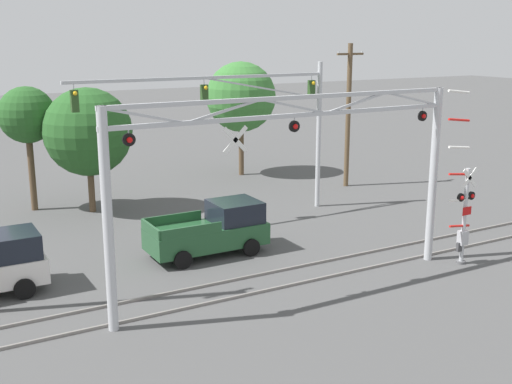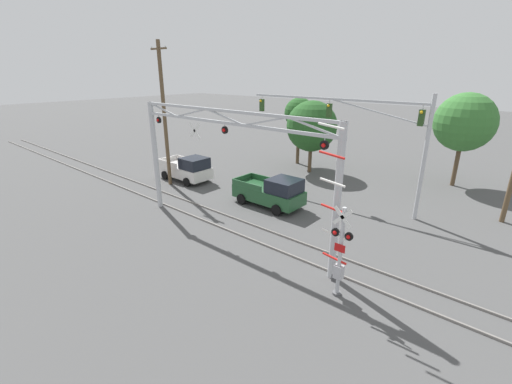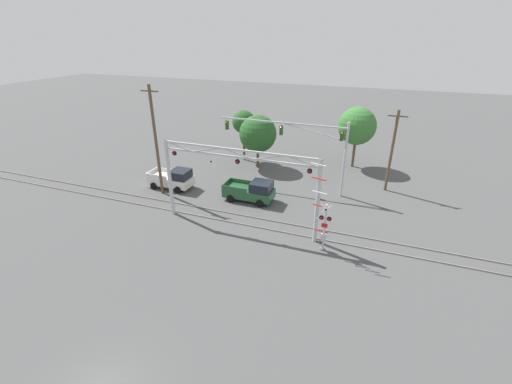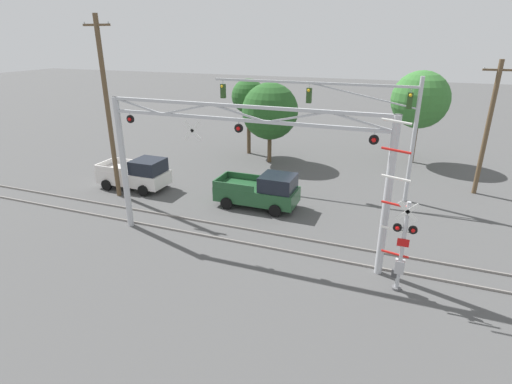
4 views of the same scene
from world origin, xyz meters
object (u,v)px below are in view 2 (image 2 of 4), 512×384
object	(u,v)px
pickup_truck_following	(187,169)
utility_pole_left	(164,115)
pickup_truck_lead	(272,192)
crossing_gantry	(226,157)
traffic_signal_span	(371,128)
background_tree_beyond_span	(465,122)
background_tree_far_right_verge	(312,126)
background_tree_far_left_verge	(299,113)
crossing_signal_mast	(338,246)

from	to	relation	value
pickup_truck_following	utility_pole_left	xyz separation A→B (m)	(-0.37, -1.50, 4.48)
pickup_truck_lead	crossing_gantry	bearing A→B (deg)	-81.59
traffic_signal_span	utility_pole_left	xyz separation A→B (m)	(-13.71, -5.60, 0.26)
traffic_signal_span	background_tree_beyond_span	distance (m)	9.48
traffic_signal_span	background_tree_far_right_verge	size ratio (longest dim) A/B	2.05
crossing_gantry	pickup_truck_following	distance (m)	11.15
pickup_truck_following	background_tree_far_left_verge	world-z (taller)	background_tree_far_left_verge
background_tree_beyond_span	pickup_truck_following	bearing A→B (deg)	-142.65
traffic_signal_span	background_tree_far_right_verge	bearing A→B (deg)	146.66
crossing_signal_mast	background_tree_far_left_verge	size ratio (longest dim) A/B	1.09
crossing_signal_mast	traffic_signal_span	distance (m)	10.86
pickup_truck_lead	background_tree_far_right_verge	bearing A→B (deg)	106.34
crossing_signal_mast	utility_pole_left	xyz separation A→B (m)	(-16.97, 4.30, 3.33)
background_tree_far_left_verge	background_tree_far_right_verge	xyz separation A→B (m)	(2.50, -1.78, -0.75)
pickup_truck_lead	background_tree_far_right_verge	size ratio (longest dim) A/B	0.77
traffic_signal_span	pickup_truck_lead	bearing A→B (deg)	-138.48
traffic_signal_span	background_tree_far_left_verge	size ratio (longest dim) A/B	2.04
crossing_gantry	crossing_signal_mast	bearing A→B (deg)	-7.85
background_tree_beyond_span	background_tree_far_right_verge	size ratio (longest dim) A/B	1.14
crossing_signal_mast	traffic_signal_span	bearing A→B (deg)	108.20
traffic_signal_span	utility_pole_left	world-z (taller)	utility_pole_left
pickup_truck_following	background_tree_far_left_verge	distance (m)	11.85
crossing_gantry	background_tree_far_right_verge	size ratio (longest dim) A/B	2.10
crossing_gantry	traffic_signal_span	size ratio (longest dim) A/B	1.02
utility_pole_left	pickup_truck_lead	bearing A→B (deg)	9.58
traffic_signal_span	utility_pole_left	bearing A→B (deg)	-157.77
utility_pole_left	background_tree_far_right_verge	world-z (taller)	utility_pole_left
crossing_signal_mast	pickup_truck_following	xyz separation A→B (m)	(-16.60, 5.79, -1.15)
background_tree_far_right_verge	crossing_signal_mast	bearing A→B (deg)	-54.51
pickup_truck_lead	utility_pole_left	size ratio (longest dim) A/B	0.45
utility_pole_left	background_tree_far_right_verge	size ratio (longest dim) A/B	1.70
traffic_signal_span	utility_pole_left	distance (m)	14.81
traffic_signal_span	background_tree_far_right_verge	world-z (taller)	traffic_signal_span
traffic_signal_span	pickup_truck_following	bearing A→B (deg)	-162.89
traffic_signal_span	pickup_truck_lead	size ratio (longest dim) A/B	2.66
pickup_truck_following	background_tree_beyond_span	world-z (taller)	background_tree_beyond_span
utility_pole_left	pickup_truck_following	bearing A→B (deg)	76.08
pickup_truck_lead	utility_pole_left	world-z (taller)	utility_pole_left
crossing_gantry	traffic_signal_span	world-z (taller)	traffic_signal_span
traffic_signal_span	pickup_truck_following	xyz separation A→B (m)	(-13.34, -4.11, -4.22)
pickup_truck_lead	background_tree_far_left_verge	xyz separation A→B (m)	(-5.07, 10.55, 3.81)
background_tree_far_left_verge	background_tree_far_right_verge	distance (m)	3.16
background_tree_far_right_verge	background_tree_far_left_verge	bearing A→B (deg)	144.61
background_tree_beyond_span	background_tree_far_right_verge	world-z (taller)	background_tree_beyond_span
background_tree_beyond_span	background_tree_far_left_verge	distance (m)	13.41
utility_pole_left	crossing_gantry	bearing A→B (deg)	-18.61
background_tree_far_right_verge	pickup_truck_following	bearing A→B (deg)	-125.01
crossing_gantry	background_tree_beyond_span	bearing A→B (deg)	67.25
background_tree_beyond_span	background_tree_far_left_verge	size ratio (longest dim) A/B	1.14
background_tree_far_left_verge	utility_pole_left	bearing A→B (deg)	-108.52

